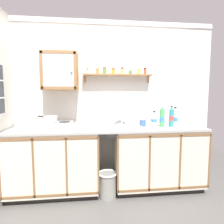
% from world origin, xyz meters
% --- Properties ---
extents(floor, '(5.78, 5.78, 0.00)m').
position_xyz_m(floor, '(0.00, 0.00, 0.00)').
color(floor, '#565451').
rests_on(floor, ground).
extents(back_wall, '(3.38, 0.07, 2.52)m').
position_xyz_m(back_wall, '(0.00, 0.62, 1.27)').
color(back_wall, silver).
rests_on(back_wall, ground).
extents(lower_cabinet_run, '(1.23, 0.59, 0.91)m').
position_xyz_m(lower_cabinet_run, '(-0.77, 0.30, 0.46)').
color(lower_cabinet_run, black).
rests_on(lower_cabinet_run, ground).
extents(lower_cabinet_run_right, '(1.30, 0.59, 0.91)m').
position_xyz_m(lower_cabinet_run_right, '(0.73, 0.30, 0.46)').
color(lower_cabinet_run_right, black).
rests_on(lower_cabinet_run_right, ground).
extents(countertop, '(2.74, 0.61, 0.03)m').
position_xyz_m(countertop, '(0.00, 0.30, 0.92)').
color(countertop, '#B2B2AD').
rests_on(countertop, lower_cabinet_run).
extents(backsplash, '(2.74, 0.02, 0.08)m').
position_xyz_m(backsplash, '(0.00, 0.58, 0.98)').
color(backsplash, '#B2B2AD').
rests_on(backsplash, countertop).
extents(sink, '(0.58, 0.41, 0.41)m').
position_xyz_m(sink, '(0.20, 0.34, 0.92)').
color(sink, silver).
rests_on(sink, countertop).
extents(hot_plate_stove, '(0.40, 0.33, 0.09)m').
position_xyz_m(hot_plate_stove, '(-0.71, 0.29, 0.98)').
color(hot_plate_stove, silver).
rests_on(hot_plate_stove, countertop).
extents(saucepan, '(0.30, 0.26, 0.08)m').
position_xyz_m(saucepan, '(-0.81, 0.31, 1.07)').
color(saucepan, silver).
rests_on(saucepan, hot_plate_stove).
extents(bottle_soda_green_0, '(0.07, 0.07, 0.31)m').
position_xyz_m(bottle_soda_green_0, '(0.78, 0.28, 1.07)').
color(bottle_soda_green_0, '#4CB266').
rests_on(bottle_soda_green_0, countertop).
extents(bottle_detergent_teal_1, '(0.07, 0.07, 0.30)m').
position_xyz_m(bottle_detergent_teal_1, '(0.93, 0.29, 1.07)').
color(bottle_detergent_teal_1, teal).
rests_on(bottle_detergent_teal_1, countertop).
extents(bottle_water_clear_2, '(0.08, 0.08, 0.28)m').
position_xyz_m(bottle_water_clear_2, '(1.03, 0.38, 1.06)').
color(bottle_water_clear_2, silver).
rests_on(bottle_water_clear_2, countertop).
extents(bottle_opaque_white_3, '(0.08, 0.08, 0.23)m').
position_xyz_m(bottle_opaque_white_3, '(0.68, 0.35, 1.04)').
color(bottle_opaque_white_3, white).
rests_on(bottle_opaque_white_3, countertop).
extents(mug, '(0.09, 0.13, 0.09)m').
position_xyz_m(mug, '(0.51, 0.35, 0.98)').
color(mug, '#3F6699').
rests_on(mug, countertop).
extents(wall_cabinet, '(0.49, 0.33, 0.53)m').
position_xyz_m(wall_cabinet, '(-0.68, 0.44, 1.73)').
color(wall_cabinet, '#996B42').
extents(spice_shelf, '(1.05, 0.14, 0.22)m').
position_xyz_m(spice_shelf, '(0.16, 0.52, 1.72)').
color(spice_shelf, '#996B42').
extents(trash_bin, '(0.26, 0.26, 0.35)m').
position_xyz_m(trash_bin, '(-0.03, 0.11, 0.18)').
color(trash_bin, gray).
rests_on(trash_bin, ground).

